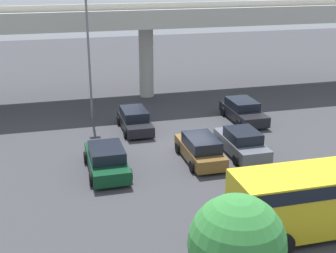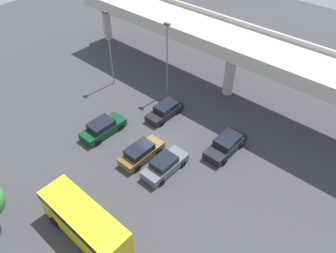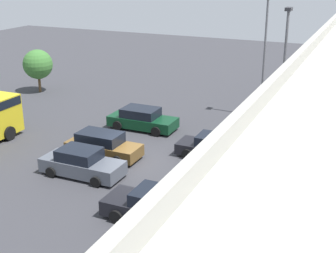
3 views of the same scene
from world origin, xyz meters
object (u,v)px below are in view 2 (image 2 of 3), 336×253
(lamp_post_near_aisle, at_px, (109,44))
(parked_car_3, at_px, (165,165))
(parked_car_0, at_px, (103,128))
(shuttle_bus, at_px, (84,221))
(parked_car_2, at_px, (141,152))
(parked_car_1, at_px, (165,110))
(lamp_post_mid_lot, at_px, (167,56))
(parked_car_4, at_px, (226,145))

(lamp_post_near_aisle, bearing_deg, parked_car_3, -24.26)
(parked_car_0, height_order, shuttle_bus, shuttle_bus)
(parked_car_2, relative_size, parked_car_3, 0.98)
(shuttle_bus, xyz_separation_m, lamp_post_near_aisle, (-14.48, 15.39, 3.60))
(parked_car_0, relative_size, parked_car_3, 1.03)
(parked_car_1, distance_m, shuttle_bus, 15.75)
(parked_car_1, bearing_deg, shuttle_bus, 19.64)
(lamp_post_mid_lot, bearing_deg, lamp_post_near_aisle, -157.90)
(lamp_post_mid_lot, bearing_deg, shuttle_bus, -66.42)
(parked_car_1, distance_m, parked_car_3, 8.07)
(lamp_post_near_aisle, bearing_deg, parked_car_1, -3.60)
(parked_car_0, height_order, lamp_post_near_aisle, lamp_post_near_aisle)
(parked_car_2, distance_m, parked_car_4, 8.29)
(parked_car_0, height_order, parked_car_1, parked_car_0)
(parked_car_4, bearing_deg, parked_car_1, -90.51)
(parked_car_4, bearing_deg, lamp_post_mid_lot, -107.32)
(lamp_post_mid_lot, bearing_deg, parked_car_0, -91.48)
(parked_car_1, distance_m, lamp_post_near_aisle, 10.30)
(parked_car_0, height_order, lamp_post_mid_lot, lamp_post_mid_lot)
(parked_car_2, bearing_deg, lamp_post_near_aisle, 59.72)
(parked_car_2, height_order, shuttle_bus, shuttle_bus)
(parked_car_1, height_order, parked_car_3, parked_car_3)
(parked_car_3, distance_m, lamp_post_near_aisle, 16.64)
(parked_car_2, relative_size, parked_car_4, 0.95)
(lamp_post_near_aisle, distance_m, lamp_post_mid_lot, 7.12)
(parked_car_2, bearing_deg, parked_car_3, -83.02)
(parked_car_2, height_order, lamp_post_near_aisle, lamp_post_near_aisle)
(parked_car_1, xyz_separation_m, lamp_post_near_aisle, (-9.19, 0.58, 4.60))
(parked_car_4, height_order, shuttle_bus, shuttle_bus)
(parked_car_0, relative_size, parked_car_4, 1.00)
(parked_car_2, bearing_deg, shuttle_bus, -162.70)
(parked_car_0, relative_size, lamp_post_near_aisle, 0.53)
(shuttle_bus, relative_size, lamp_post_near_aisle, 0.87)
(parked_car_0, bearing_deg, lamp_post_mid_lot, -1.48)
(parked_car_1, bearing_deg, parked_car_4, 89.49)
(parked_car_0, relative_size, lamp_post_mid_lot, 0.55)
(parked_car_0, bearing_deg, parked_car_4, -59.73)
(parked_car_4, distance_m, lamp_post_mid_lot, 12.02)
(lamp_post_mid_lot, bearing_deg, parked_car_1, -51.42)
(parked_car_3, height_order, lamp_post_near_aisle, lamp_post_near_aisle)
(parked_car_2, distance_m, lamp_post_near_aisle, 14.44)
(parked_car_3, relative_size, lamp_post_near_aisle, 0.51)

